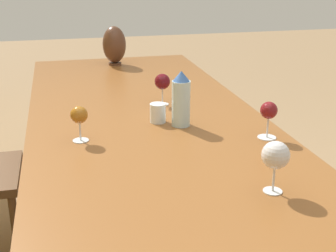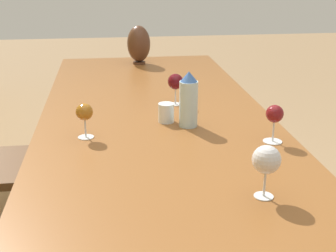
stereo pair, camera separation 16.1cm
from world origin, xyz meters
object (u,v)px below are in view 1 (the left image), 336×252
at_px(vase, 115,45).
at_px(wine_glass_1, 276,156).
at_px(water_tumbler, 158,113).
at_px(wine_glass_0, 79,116).
at_px(wine_glass_2, 162,82).
at_px(water_bottle, 181,99).
at_px(wine_glass_3, 269,112).

bearing_deg(vase, wine_glass_1, -172.72).
height_order(water_tumbler, wine_glass_0, wine_glass_0).
xyz_separation_m(wine_glass_1, wine_glass_2, (0.91, 0.13, -0.01)).
bearing_deg(vase, water_tumbler, -178.38).
xyz_separation_m(water_bottle, water_tumbler, (0.06, 0.08, -0.07)).
bearing_deg(wine_glass_1, water_tumbler, 16.36).
distance_m(water_tumbler, wine_glass_2, 0.25).
height_order(vase, wine_glass_1, vase).
relative_size(water_tumbler, wine_glass_3, 0.56).
xyz_separation_m(vase, wine_glass_0, (-1.26, 0.29, -0.03)).
relative_size(water_bottle, wine_glass_0, 1.68).
distance_m(water_tumbler, wine_glass_1, 0.71).
xyz_separation_m(wine_glass_0, wine_glass_3, (-0.14, -0.69, 0.01)).
relative_size(wine_glass_0, wine_glass_2, 0.93).
relative_size(wine_glass_0, wine_glass_3, 0.95).
xyz_separation_m(water_tumbler, wine_glass_0, (-0.14, 0.33, 0.06)).
height_order(water_tumbler, vase, vase).
bearing_deg(water_tumbler, water_bottle, -126.14).
height_order(wine_glass_1, wine_glass_2, wine_glass_1).
bearing_deg(water_tumbler, vase, 1.62).
bearing_deg(vase, wine_glass_3, -164.15).
height_order(wine_glass_0, wine_glass_3, wine_glass_3).
bearing_deg(wine_glass_3, wine_glass_2, 30.09).
bearing_deg(wine_glass_2, water_tumbler, 162.83).
bearing_deg(water_bottle, water_tumbler, 53.86).
bearing_deg(water_bottle, wine_glass_3, -126.71).
bearing_deg(vase, wine_glass_2, -173.33).
bearing_deg(wine_glass_0, wine_glass_2, -47.12).
bearing_deg(wine_glass_0, water_tumbler, -67.44).
height_order(water_bottle, wine_glass_1, water_bottle).
xyz_separation_m(water_bottle, wine_glass_3, (-0.21, -0.28, -0.01)).
height_order(water_bottle, wine_glass_3, water_bottle).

